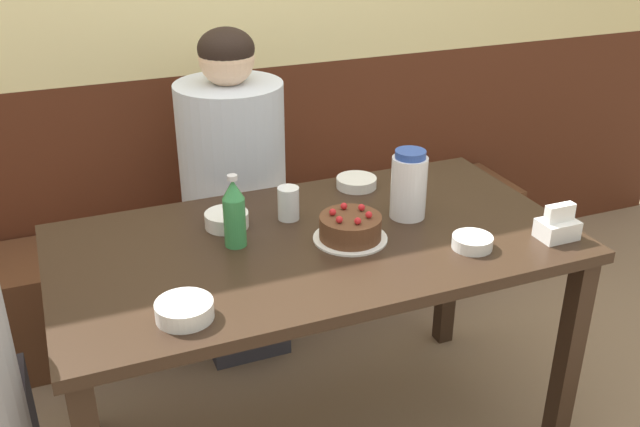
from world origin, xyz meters
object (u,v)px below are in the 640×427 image
(water_pitcher, at_px, (409,185))
(bowl_soup_white, at_px, (356,182))
(soju_bottle, at_px, (234,213))
(bowl_side_dish, at_px, (227,220))
(birthday_cake, at_px, (350,228))
(napkin_holder, at_px, (558,226))
(glass_water_tall, at_px, (288,203))
(bowl_rice_small, at_px, (472,242))
(bowl_sauce_shallow, at_px, (184,310))
(person_teal_shirt, at_px, (235,199))
(bench_seat, at_px, (241,269))

(water_pitcher, xyz_separation_m, bowl_soup_white, (-0.05, 0.26, -0.09))
(soju_bottle, xyz_separation_m, bowl_side_dish, (0.01, 0.12, -0.08))
(soju_bottle, relative_size, bowl_side_dish, 1.64)
(birthday_cake, distance_m, napkin_holder, 0.59)
(bowl_soup_white, bearing_deg, glass_water_tall, -154.38)
(bowl_soup_white, xyz_separation_m, glass_water_tall, (-0.29, -0.14, 0.03))
(water_pitcher, height_order, bowl_rice_small, water_pitcher)
(napkin_holder, height_order, bowl_sauce_shallow, napkin_holder)
(birthday_cake, xyz_separation_m, bowl_sauce_shallow, (-0.53, -0.22, -0.01))
(glass_water_tall, xyz_separation_m, person_teal_shirt, (-0.03, 0.50, -0.19))
(bowl_side_dish, bearing_deg, napkin_holder, -26.55)
(water_pitcher, bearing_deg, napkin_holder, -41.35)
(bench_seat, bearing_deg, glass_water_tall, -92.10)
(water_pitcher, distance_m, person_teal_shirt, 0.77)
(bowl_rice_small, xyz_separation_m, glass_water_tall, (-0.41, 0.37, 0.03))
(bowl_soup_white, bearing_deg, bowl_sauce_shallow, -141.83)
(glass_water_tall, bearing_deg, bowl_soup_white, 25.62)
(bench_seat, height_order, water_pitcher, water_pitcher)
(bowl_rice_small, height_order, person_teal_shirt, person_teal_shirt)
(bowl_sauce_shallow, bearing_deg, person_teal_shirt, 67.66)
(napkin_holder, bearing_deg, bowl_soup_white, 124.57)
(napkin_holder, xyz_separation_m, bowl_side_dish, (-0.86, 0.43, -0.02))
(birthday_cake, height_order, water_pitcher, water_pitcher)
(birthday_cake, distance_m, water_pitcher, 0.24)
(soju_bottle, bearing_deg, bowl_side_dish, 86.42)
(bench_seat, distance_m, glass_water_tall, 0.91)
(birthday_cake, relative_size, bowl_sauce_shallow, 1.55)
(bench_seat, height_order, bowl_soup_white, bowl_soup_white)
(birthday_cake, bearing_deg, glass_water_tall, 121.22)
(bowl_soup_white, distance_m, bowl_sauce_shallow, 0.89)
(water_pitcher, bearing_deg, bowl_sauce_shallow, -158.87)
(birthday_cake, xyz_separation_m, bowl_side_dish, (-0.31, 0.21, -0.01))
(bowl_side_dish, height_order, bowl_sauce_shallow, bowl_side_dish)
(napkin_holder, bearing_deg, bench_seat, 120.60)
(bowl_rice_small, height_order, bowl_sauce_shallow, bowl_sauce_shallow)
(soju_bottle, height_order, bowl_side_dish, soju_bottle)
(napkin_holder, distance_m, glass_water_tall, 0.79)
(birthday_cake, xyz_separation_m, glass_water_tall, (-0.12, 0.19, 0.02))
(bowl_side_dish, distance_m, bowl_sauce_shallow, 0.48)
(bowl_rice_small, bearing_deg, napkin_holder, -8.95)
(bowl_side_dish, height_order, person_teal_shirt, person_teal_shirt)
(bowl_side_dish, relative_size, bowl_sauce_shallow, 0.94)
(water_pitcher, height_order, napkin_holder, water_pitcher)
(birthday_cake, bearing_deg, soju_bottle, 163.85)
(water_pitcher, xyz_separation_m, person_teal_shirt, (-0.38, 0.62, -0.24))
(soju_bottle, xyz_separation_m, bowl_soup_white, (0.49, 0.24, -0.08))
(water_pitcher, xyz_separation_m, glass_water_tall, (-0.34, 0.12, -0.05))
(bench_seat, height_order, napkin_holder, napkin_holder)
(person_teal_shirt, bearing_deg, bowl_side_dish, -17.68)
(napkin_holder, bearing_deg, glass_water_tall, 148.52)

